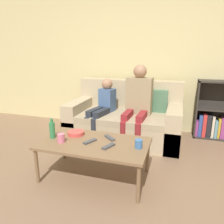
% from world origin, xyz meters
% --- Properties ---
extents(ground_plane, '(22.00, 22.00, 0.00)m').
position_xyz_m(ground_plane, '(0.00, 0.00, 0.00)').
color(ground_plane, '#84664C').
extents(wall_back, '(12.00, 0.06, 2.60)m').
position_xyz_m(wall_back, '(0.00, 2.35, 1.30)').
color(wall_back, beige).
rests_on(wall_back, ground_plane).
extents(couch, '(1.79, 0.95, 0.93)m').
position_xyz_m(couch, '(0.08, 1.74, 0.30)').
color(couch, tan).
rests_on(couch, ground_plane).
extents(bookshelf, '(0.66, 0.28, 0.96)m').
position_xyz_m(bookshelf, '(1.48, 2.20, 0.37)').
color(bookshelf, '#332D28').
rests_on(bookshelf, ground_plane).
extents(coffee_table, '(1.21, 0.68, 0.44)m').
position_xyz_m(coffee_table, '(0.03, 0.48, 0.40)').
color(coffee_table, brown).
rests_on(coffee_table, ground_plane).
extents(person_adult, '(0.40, 0.66, 1.22)m').
position_xyz_m(person_adult, '(0.30, 1.65, 0.70)').
color(person_adult, maroon).
rests_on(person_adult, ground_plane).
extents(person_child, '(0.36, 0.68, 0.98)m').
position_xyz_m(person_child, '(-0.27, 1.60, 0.56)').
color(person_child, '#282D38').
rests_on(person_child, ground_plane).
extents(cup_near, '(0.08, 0.08, 0.10)m').
position_xyz_m(cup_near, '(-0.32, 0.37, 0.48)').
color(cup_near, pink).
rests_on(cup_near, coffee_table).
extents(cup_far, '(0.08, 0.08, 0.09)m').
position_xyz_m(cup_far, '(0.53, 0.48, 0.48)').
color(cup_far, '#3D70B2').
rests_on(cup_far, coffee_table).
extents(tv_remote_0, '(0.11, 0.18, 0.02)m').
position_xyz_m(tv_remote_0, '(0.23, 0.40, 0.45)').
color(tv_remote_0, '#47474C').
rests_on(tv_remote_0, coffee_table).
extents(tv_remote_1, '(0.12, 0.17, 0.02)m').
position_xyz_m(tv_remote_1, '(-0.01, 0.46, 0.45)').
color(tv_remote_1, '#47474C').
rests_on(tv_remote_1, coffee_table).
extents(tv_remote_2, '(0.16, 0.15, 0.02)m').
position_xyz_m(tv_remote_2, '(0.17, 0.62, 0.45)').
color(tv_remote_2, '#47474C').
rests_on(tv_remote_2, coffee_table).
extents(snack_bowl, '(0.20, 0.20, 0.05)m').
position_xyz_m(snack_bowl, '(-0.26, 0.62, 0.46)').
color(snack_bowl, '#DB4C47').
rests_on(snack_bowl, coffee_table).
extents(bottle, '(0.06, 0.06, 0.24)m').
position_xyz_m(bottle, '(-0.48, 0.45, 0.54)').
color(bottle, '#33844C').
rests_on(bottle, coffee_table).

